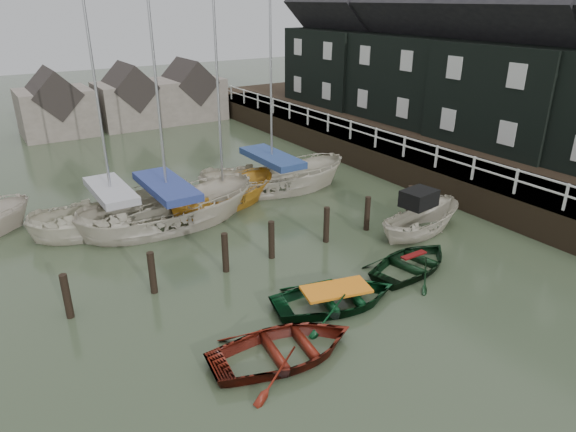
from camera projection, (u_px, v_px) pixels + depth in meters
ground at (352, 285)px, 16.51m from camera, size 120.00×120.00×0.00m
pier at (370, 149)px, 28.69m from camera, size 3.04×32.00×2.70m
land_strip at (437, 147)px, 31.72m from camera, size 14.00×38.00×1.50m
quay_houses at (467, 53)px, 28.45m from camera, size 6.52×28.14×10.01m
mooring_pilings at (274, 244)px, 18.07m from camera, size 13.72×0.22×1.80m
far_sheds at (128, 100)px, 36.29m from camera, size 14.00×4.08×4.39m
rowboat_red at (284, 357)px, 13.17m from camera, size 4.26×3.30×0.81m
rowboat_green at (335, 305)px, 15.41m from camera, size 4.43×3.62×0.80m
rowboat_dkgreen at (412, 269)px, 17.46m from camera, size 4.00×3.20×0.74m
motorboat at (419, 229)px, 20.20m from camera, size 4.33×2.09×2.49m
sailboat_a at (115, 224)px, 20.79m from camera, size 6.56×2.55×11.35m
sailboat_b at (170, 223)px, 20.85m from camera, size 7.39×2.96×12.91m
sailboat_c at (224, 205)px, 22.78m from camera, size 5.82×3.21×9.80m
sailboat_d at (272, 189)px, 24.62m from camera, size 7.49×4.52×11.57m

